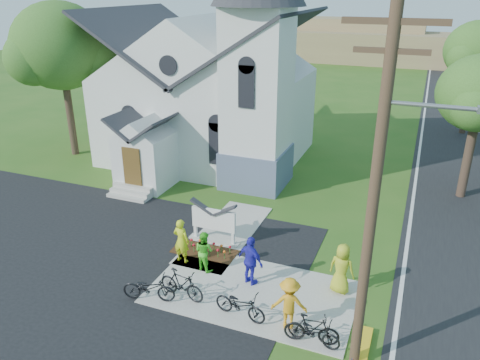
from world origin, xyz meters
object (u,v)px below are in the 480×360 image
at_px(cyclist_2, 251,261).
at_px(bike_4, 314,331).
at_px(cyclist_0, 181,241).
at_px(bike_0, 149,288).
at_px(utility_pole, 377,189).
at_px(church_sign, 214,220).
at_px(cyclist_1, 204,251).
at_px(bike_3, 312,329).
at_px(bike_1, 182,284).
at_px(cyclist_4, 342,269).
at_px(cyclist_3, 289,303).
at_px(bike_2, 240,305).

height_order(cyclist_2, bike_4, cyclist_2).
xyz_separation_m(cyclist_0, bike_0, (0.12, -2.55, -0.42)).
xyz_separation_m(utility_pole, bike_4, (-1.31, 0.30, -4.92)).
relative_size(church_sign, bike_0, 1.22).
bearing_deg(cyclist_0, cyclist_1, 175.01).
xyz_separation_m(cyclist_0, bike_3, (5.68, -2.55, -0.40)).
bearing_deg(cyclist_0, bike_0, 97.34).
relative_size(utility_pole, cyclist_0, 5.60).
distance_m(bike_1, cyclist_4, 5.47).
relative_size(bike_1, cyclist_4, 0.96).
relative_size(cyclist_1, cyclist_3, 0.90).
height_order(cyclist_1, cyclist_4, cyclist_4).
relative_size(bike_0, cyclist_4, 0.98).
bearing_deg(bike_3, cyclist_0, 57.45).
relative_size(church_sign, bike_4, 1.35).
xyz_separation_m(cyclist_1, cyclist_3, (3.81, -1.92, 0.09)).
height_order(church_sign, cyclist_1, church_sign).
distance_m(cyclist_0, bike_2, 4.01).
relative_size(utility_pole, bike_0, 5.53).
height_order(cyclist_1, cyclist_2, cyclist_2).
height_order(bike_1, cyclist_3, cyclist_3).
distance_m(cyclist_0, bike_3, 6.24).
height_order(bike_0, cyclist_2, cyclist_2).
bearing_deg(cyclist_3, bike_3, 138.85).
relative_size(bike_0, cyclist_3, 1.05).
bearing_deg(cyclist_2, cyclist_1, 16.65).
height_order(utility_pole, cyclist_3, utility_pole).
bearing_deg(bike_2, bike_0, 103.82).
bearing_deg(bike_0, bike_4, -103.32).
height_order(bike_1, bike_2, bike_1).
distance_m(bike_1, cyclist_2, 2.52).
xyz_separation_m(church_sign, bike_4, (5.25, -4.40, -0.55)).
bearing_deg(bike_3, church_sign, 41.26).
bearing_deg(bike_4, bike_3, 96.60).
distance_m(church_sign, utility_pole, 9.18).
height_order(cyclist_1, cyclist_3, cyclist_3).
xyz_separation_m(bike_1, bike_4, (4.67, -0.52, -0.10)).
relative_size(cyclist_4, bike_4, 1.13).
height_order(church_sign, bike_0, church_sign).
relative_size(cyclist_2, bike_2, 1.03).
bearing_deg(bike_1, bike_0, 127.02).
bearing_deg(cyclist_0, cyclist_3, 161.27).
bearing_deg(church_sign, cyclist_2, -42.38).
height_order(bike_0, bike_4, bike_0).
height_order(cyclist_0, bike_1, cyclist_0).
relative_size(bike_3, cyclist_4, 0.89).
bearing_deg(bike_4, bike_2, 89.52).
height_order(church_sign, bike_2, church_sign).
height_order(cyclist_1, bike_3, cyclist_1).
bearing_deg(cyclist_1, cyclist_0, 9.76).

